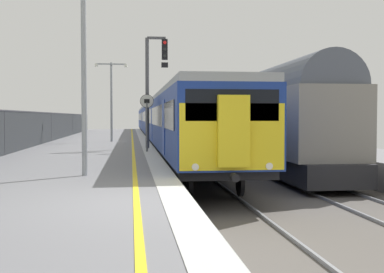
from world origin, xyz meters
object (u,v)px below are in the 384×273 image
signal_gantry (153,79)px  speed_limit_sign (147,115)px  commuter_train_at_platform (160,120)px  freight_train_adjacent_track (212,117)px  platform_lamp_mid (84,62)px  platform_lamp_far (111,94)px

signal_gantry → speed_limit_sign: 3.04m
commuter_train_at_platform → freight_train_adjacent_track: bearing=-40.2°
platform_lamp_mid → platform_lamp_far: platform_lamp_mid is taller
signal_gantry → speed_limit_sign: size_ratio=2.16×
freight_train_adjacent_track → commuter_train_at_platform: bearing=139.8°
commuter_train_at_platform → platform_lamp_far: bearing=-107.2°
commuter_train_at_platform → signal_gantry: 19.18m
speed_limit_sign → platform_lamp_mid: (-1.89, -8.73, 1.33)m
freight_train_adjacent_track → signal_gantry: 16.66m
freight_train_adjacent_track → speed_limit_sign: bearing=-107.9°
signal_gantry → platform_lamp_far: signal_gantry is taller
freight_train_adjacent_track → platform_lamp_far: size_ratio=10.30×
commuter_train_at_platform → freight_train_adjacent_track: size_ratio=1.24×
commuter_train_at_platform → speed_limit_sign: (-1.85, -21.47, 0.34)m
speed_limit_sign → commuter_train_at_platform: bearing=85.1°
freight_train_adjacent_track → signal_gantry: signal_gantry is taller
commuter_train_at_platform → freight_train_adjacent_track: 5.25m
freight_train_adjacent_track → platform_lamp_mid: (-7.74, -26.81, 1.37)m
freight_train_adjacent_track → speed_limit_sign: 19.00m
signal_gantry → platform_lamp_mid: 11.42m
commuter_train_at_platform → platform_lamp_mid: (-3.74, -30.20, 1.67)m
freight_train_adjacent_track → platform_lamp_far: platform_lamp_far is taller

